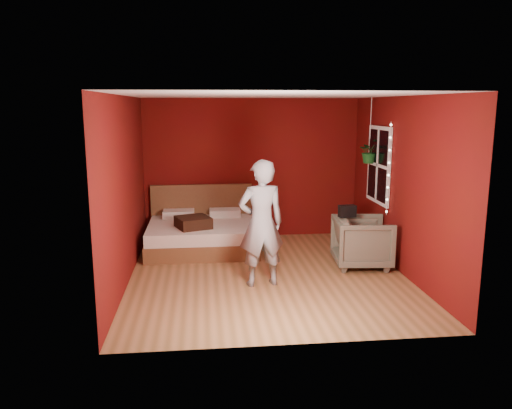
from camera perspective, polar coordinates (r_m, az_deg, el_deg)
name	(u,v)px	position (r m, az deg, el deg)	size (l,w,h in m)	color
floor	(267,274)	(7.49, 1.27, -7.94)	(4.50, 4.50, 0.00)	#98643D
room_walls	(268,161)	(7.12, 1.33, 4.94)	(4.04, 4.54, 2.62)	#55090B
window	(378,165)	(8.48, 13.82, 4.41)	(0.05, 0.97, 1.27)	white
fairy_lights	(389,169)	(7.99, 14.93, 3.95)	(0.04, 0.04, 1.45)	silver
bed	(202,233)	(8.79, -6.16, -3.29)	(1.87, 1.59, 1.03)	brown
person	(261,223)	(6.81, 0.60, -2.18)	(0.64, 0.42, 1.76)	gray
armchair	(362,242)	(7.91, 12.05, -4.21)	(0.83, 0.85, 0.77)	#666150
handbag	(347,211)	(7.80, 10.38, -0.74)	(0.26, 0.13, 0.18)	black
throw_pillow	(193,222)	(8.35, -7.19, -2.03)	(0.51, 0.51, 0.18)	#321810
hanging_plant	(369,151)	(8.65, 12.84, 5.97)	(0.46, 0.43, 1.10)	silver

